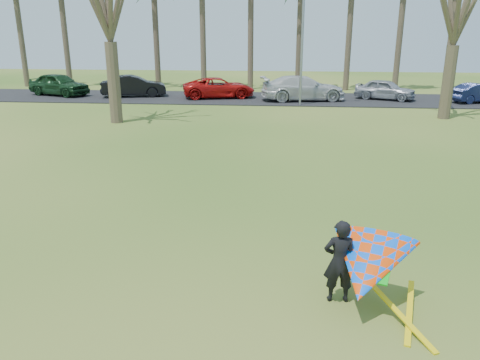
# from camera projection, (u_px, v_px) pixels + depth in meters

# --- Properties ---
(ground) EXTENTS (100.00, 100.00, 0.00)m
(ground) POSITION_uv_depth(u_px,v_px,m) (231.00, 254.00, 10.36)
(ground) COLOR #1D5312
(ground) RESTS_ON ground
(parking_strip) EXTENTS (46.00, 7.00, 0.06)m
(parking_strip) POSITION_uv_depth(u_px,v_px,m) (271.00, 99.00, 34.05)
(parking_strip) COLOR black
(parking_strip) RESTS_ON ground
(streetlight) EXTENTS (2.28, 0.18, 8.00)m
(streetlight) POSITION_uv_depth(u_px,v_px,m) (305.00, 35.00, 29.65)
(streetlight) COLOR gray
(streetlight) RESTS_ON ground
(car_0) EXTENTS (5.25, 3.56, 1.66)m
(car_0) POSITION_uv_depth(u_px,v_px,m) (59.00, 84.00, 35.29)
(car_0) COLOR #173A1C
(car_0) RESTS_ON parking_strip
(car_1) EXTENTS (4.97, 2.87, 1.55)m
(car_1) POSITION_uv_depth(u_px,v_px,m) (134.00, 86.00, 34.64)
(car_1) COLOR black
(car_1) RESTS_ON parking_strip
(car_2) EXTENTS (5.65, 3.67, 1.45)m
(car_2) POSITION_uv_depth(u_px,v_px,m) (219.00, 88.00, 34.06)
(car_2) COLOR #B8110E
(car_2) RESTS_ON parking_strip
(car_3) EXTENTS (6.21, 3.48, 1.70)m
(car_3) POSITION_uv_depth(u_px,v_px,m) (303.00, 88.00, 32.69)
(car_3) COLOR silver
(car_3) RESTS_ON parking_strip
(car_4) EXTENTS (4.48, 3.25, 1.42)m
(car_4) POSITION_uv_depth(u_px,v_px,m) (385.00, 89.00, 33.15)
(car_4) COLOR #93969F
(car_4) RESTS_ON parking_strip
(car_5) EXTENTS (4.12, 2.70, 1.28)m
(car_5) POSITION_uv_depth(u_px,v_px,m) (478.00, 93.00, 31.80)
(car_5) COLOR #172147
(car_5) RESTS_ON parking_strip
(kite_flyer) EXTENTS (2.13, 2.39, 2.02)m
(kite_flyer) POSITION_uv_depth(u_px,v_px,m) (365.00, 266.00, 8.10)
(kite_flyer) COLOR black
(kite_flyer) RESTS_ON ground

